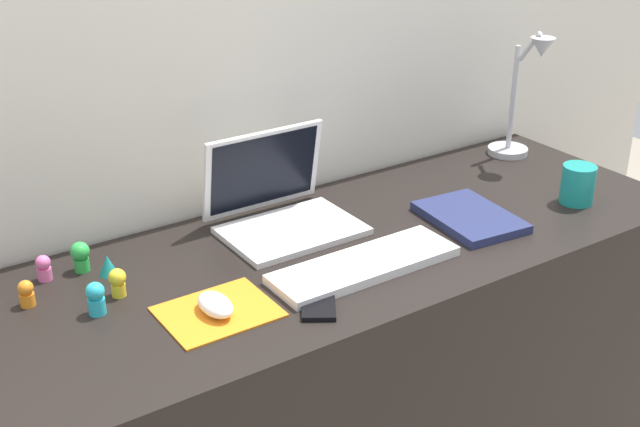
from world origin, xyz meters
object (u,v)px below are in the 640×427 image
(toy_figurine_orange, at_px, (26,293))
(notebook_pad, at_px, (470,217))
(keyboard, at_px, (364,265))
(toy_figurine_green, at_px, (81,255))
(coffee_mug, at_px, (578,184))
(toy_figurine_yellow, at_px, (118,281))
(cell_phone, at_px, (318,302))
(desk_lamp, at_px, (523,100))
(toy_figurine_teal, at_px, (108,265))
(toy_figurine_pink, at_px, (44,268))
(toy_figurine_cyan, at_px, (96,298))
(mouse, at_px, (215,305))
(laptop, at_px, (279,203))

(toy_figurine_orange, bearing_deg, notebook_pad, -11.41)
(keyboard, height_order, toy_figurine_green, toy_figurine_green)
(coffee_mug, xyz_separation_m, toy_figurine_yellow, (-1.09, 0.20, -0.02))
(cell_phone, xyz_separation_m, desk_lamp, (0.89, 0.34, 0.16))
(toy_figurine_yellow, relative_size, toy_figurine_teal, 1.35)
(notebook_pad, bearing_deg, desk_lamp, 36.17)
(keyboard, bearing_deg, toy_figurine_orange, 158.57)
(keyboard, height_order, toy_figurine_pink, toy_figurine_pink)
(toy_figurine_teal, relative_size, toy_figurine_pink, 0.80)
(toy_figurine_teal, bearing_deg, toy_figurine_yellow, -98.55)
(toy_figurine_green, bearing_deg, cell_phone, -49.15)
(toy_figurine_teal, distance_m, toy_figurine_cyan, 0.15)
(toy_figurine_green, bearing_deg, desk_lamp, -1.85)
(desk_lamp, bearing_deg, toy_figurine_pink, 178.04)
(notebook_pad, distance_m, toy_figurine_teal, 0.82)
(toy_figurine_yellow, bearing_deg, toy_figurine_cyan, -145.45)
(mouse, distance_m, toy_figurine_cyan, 0.22)
(toy_figurine_green, xyz_separation_m, toy_figurine_cyan, (-0.03, -0.18, -0.00))
(toy_figurine_yellow, height_order, toy_figurine_cyan, toy_figurine_cyan)
(toy_figurine_teal, xyz_separation_m, toy_figurine_orange, (-0.17, -0.03, 0.01))
(laptop, relative_size, toy_figurine_orange, 5.66)
(desk_lamp, xyz_separation_m, toy_figurine_cyan, (-1.25, -0.14, -0.13))
(toy_figurine_pink, bearing_deg, mouse, -54.00)
(coffee_mug, bearing_deg, toy_figurine_cyan, 172.26)
(desk_lamp, bearing_deg, toy_figurine_yellow, -175.26)
(toy_figurine_teal, bearing_deg, keyboard, -31.40)
(toy_figurine_teal, bearing_deg, notebook_pad, -15.84)
(notebook_pad, height_order, toy_figurine_teal, toy_figurine_teal)
(laptop, distance_m, toy_figurine_cyan, 0.50)
(toy_figurine_yellow, bearing_deg, keyboard, -21.41)
(toy_figurine_teal, bearing_deg, toy_figurine_orange, -170.13)
(coffee_mug, height_order, toy_figurine_teal, coffee_mug)
(coffee_mug, relative_size, toy_figurine_cyan, 1.45)
(cell_phone, distance_m, toy_figurine_cyan, 0.42)
(notebook_pad, xyz_separation_m, toy_figurine_orange, (-0.96, 0.19, 0.02))
(notebook_pad, distance_m, toy_figurine_yellow, 0.81)
(toy_figurine_orange, bearing_deg, laptop, 3.55)
(notebook_pad, bearing_deg, toy_figurine_green, 167.65)
(coffee_mug, distance_m, toy_figurine_teal, 1.11)
(notebook_pad, bearing_deg, mouse, -171.32)
(cell_phone, bearing_deg, notebook_pad, 45.23)
(laptop, xyz_separation_m, toy_figurine_pink, (-0.52, 0.04, -0.03))
(desk_lamp, height_order, toy_figurine_yellow, desk_lamp)
(mouse, xyz_separation_m, notebook_pad, (0.68, 0.04, -0.01))
(toy_figurine_cyan, bearing_deg, notebook_pad, -6.07)
(cell_phone, distance_m, desk_lamp, 0.96)
(notebook_pad, relative_size, toy_figurine_pink, 4.44)
(laptop, height_order, notebook_pad, laptop)
(toy_figurine_yellow, bearing_deg, desk_lamp, 4.74)
(keyboard, xyz_separation_m, toy_figurine_orange, (-0.62, 0.24, 0.02))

